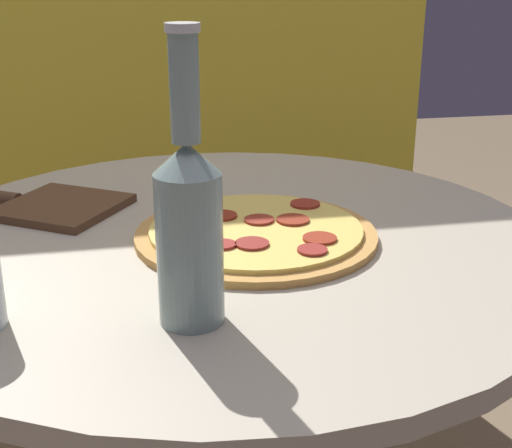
{
  "coord_description": "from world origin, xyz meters",
  "views": [
    {
      "loc": [
        -0.13,
        -0.87,
        1.09
      ],
      "look_at": [
        0.04,
        -0.02,
        0.77
      ],
      "focal_mm": 50.0,
      "sensor_mm": 36.0,
      "label": 1
    }
  ],
  "objects": [
    {
      "name": "table",
      "position": [
        0.0,
        0.0,
        0.57
      ],
      "size": [
        0.86,
        0.86,
        0.75
      ],
      "color": "#B2A893",
      "rests_on": "ground_plane"
    },
    {
      "name": "fence_panel",
      "position": [
        0.0,
        0.86,
        0.84
      ],
      "size": [
        1.26,
        0.04,
        1.68
      ],
      "color": "gold",
      "rests_on": "ground_plane"
    },
    {
      "name": "pizza",
      "position": [
        0.04,
        -0.02,
        0.76
      ],
      "size": [
        0.31,
        0.31,
        0.02
      ],
      "color": "#C68E47",
      "rests_on": "table"
    },
    {
      "name": "beer_bottle",
      "position": [
        -0.07,
        -0.23,
        0.85
      ],
      "size": [
        0.07,
        0.07,
        0.29
      ],
      "color": "gray",
      "rests_on": "table"
    },
    {
      "name": "pizza_paddle",
      "position": [
        -0.24,
        0.15,
        0.76
      ],
      "size": [
        0.28,
        0.23,
        0.02
      ],
      "rotation": [
        0.0,
        0.0,
        2.57
      ],
      "color": "brown",
      "rests_on": "table"
    }
  ]
}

